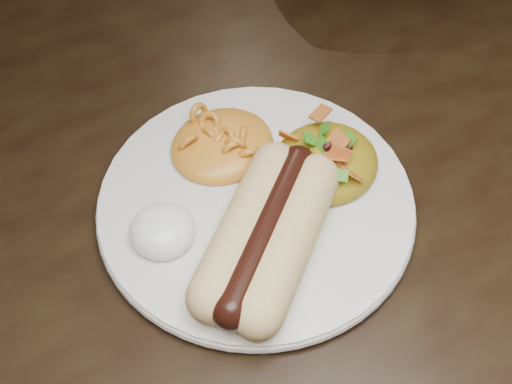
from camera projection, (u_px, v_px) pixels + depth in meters
table at (100, 191)px, 0.71m from camera, size 1.60×0.90×0.75m
plate at (256, 204)px, 0.58m from camera, size 0.32×0.32×0.01m
hotdog at (267, 233)px, 0.53m from camera, size 0.13×0.13×0.04m
mac_and_cheese at (221, 135)px, 0.59m from camera, size 0.11×0.10×0.03m
sour_cream at (162, 225)px, 0.54m from camera, size 0.07×0.07×0.03m
taco_salad at (326, 156)px, 0.58m from camera, size 0.09×0.08×0.04m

